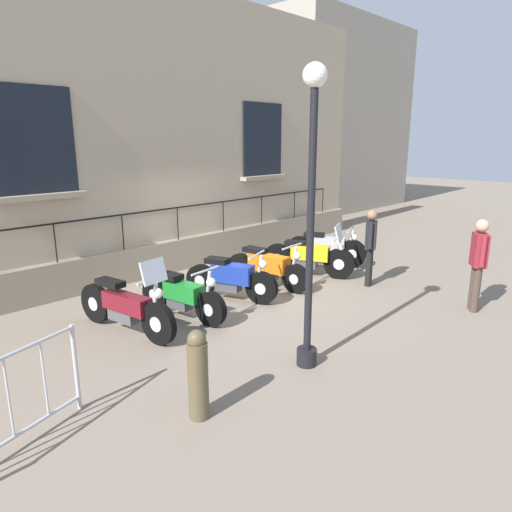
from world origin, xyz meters
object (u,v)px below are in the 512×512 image
(motorcycle_silver, at_px, (326,248))
(lamppost, at_px, (311,214))
(pedestrian_walking, at_px, (371,243))
(motorcycle_orange, at_px, (267,267))
(motorcycle_green, at_px, (183,297))
(motorcycle_yellow, at_px, (309,257))
(bollard, at_px, (198,374))
(motorcycle_blue, at_px, (231,279))
(motorcycle_maroon, at_px, (126,307))
(pedestrian_standing, at_px, (478,260))

(motorcycle_silver, height_order, lamppost, lamppost)
(motorcycle_silver, bearing_deg, pedestrian_walking, -23.30)
(motorcycle_orange, relative_size, motorcycle_silver, 1.09)
(motorcycle_orange, bearing_deg, motorcycle_green, -86.67)
(motorcycle_yellow, xyz_separation_m, bollard, (2.51, -5.30, 0.09))
(motorcycle_green, bearing_deg, motorcycle_blue, 93.90)
(motorcycle_maroon, height_order, bollard, motorcycle_maroon)
(motorcycle_maroon, xyz_separation_m, pedestrian_standing, (3.68, 4.93, 0.53))
(motorcycle_orange, relative_size, motorcycle_yellow, 1.03)
(motorcycle_blue, relative_size, motorcycle_silver, 0.99)
(motorcycle_yellow, bearing_deg, pedestrian_walking, 13.73)
(motorcycle_maroon, relative_size, lamppost, 0.56)
(pedestrian_standing, bearing_deg, lamppost, -103.48)
(pedestrian_walking, bearing_deg, motorcycle_green, -109.41)
(motorcycle_green, height_order, motorcycle_blue, motorcycle_blue)
(lamppost, bearing_deg, motorcycle_yellow, 127.16)
(motorcycle_silver, bearing_deg, motorcycle_yellow, -75.38)
(motorcycle_blue, distance_m, motorcycle_silver, 3.37)
(motorcycle_blue, relative_size, pedestrian_walking, 1.14)
(motorcycle_green, bearing_deg, pedestrian_walking, 70.59)
(lamppost, distance_m, pedestrian_standing, 4.06)
(pedestrian_standing, bearing_deg, motorcycle_orange, -157.07)
(motorcycle_maroon, bearing_deg, pedestrian_standing, 53.24)
(motorcycle_blue, height_order, lamppost, lamppost)
(motorcycle_green, xyz_separation_m, motorcycle_yellow, (0.02, 3.58, 0.05))
(bollard, distance_m, pedestrian_standing, 5.73)
(motorcycle_orange, distance_m, pedestrian_standing, 4.04)
(motorcycle_blue, height_order, bollard, bollard)
(motorcycle_blue, bearing_deg, motorcycle_green, -86.10)
(motorcycle_yellow, xyz_separation_m, motorcycle_silver, (-0.27, 1.03, -0.02))
(motorcycle_green, bearing_deg, lamppost, 2.53)
(bollard, height_order, pedestrian_standing, pedestrian_standing)
(motorcycle_green, distance_m, lamppost, 3.16)
(motorcycle_orange, height_order, bollard, bollard)
(motorcycle_yellow, distance_m, lamppost, 4.66)
(motorcycle_yellow, bearing_deg, lamppost, -52.84)
(bollard, bearing_deg, motorcycle_blue, 131.53)
(motorcycle_blue, height_order, pedestrian_walking, pedestrian_walking)
(motorcycle_silver, bearing_deg, bollard, -66.25)
(motorcycle_orange, bearing_deg, pedestrian_standing, 22.93)
(motorcycle_green, xyz_separation_m, pedestrian_standing, (3.55, 3.90, 0.57))
(motorcycle_maroon, relative_size, motorcycle_orange, 1.07)
(motorcycle_silver, xyz_separation_m, lamppost, (2.89, -4.49, 1.70))
(motorcycle_yellow, relative_size, motorcycle_silver, 1.07)
(bollard, bearing_deg, motorcycle_green, 145.88)
(motorcycle_blue, relative_size, motorcycle_orange, 0.91)
(motorcycle_silver, height_order, pedestrian_standing, pedestrian_standing)
(motorcycle_yellow, distance_m, bollard, 5.86)
(motorcycle_blue, bearing_deg, motorcycle_maroon, -91.22)
(motorcycle_green, height_order, pedestrian_standing, pedestrian_standing)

